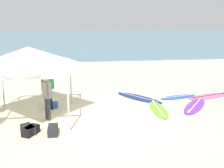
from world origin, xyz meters
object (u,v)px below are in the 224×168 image
Objects in this scene: surfboard_lime at (158,109)px; person_green at (48,87)px; surfboard_navy at (139,98)px; cooler_box at (52,103)px; surfboard_purple at (195,106)px; person_grey at (47,95)px; gear_bag_on_sand at (31,131)px; canopy_tent at (29,57)px; gear_bag_near_tent at (28,129)px; gear_bag_by_pole at (53,130)px; surfboard_blue at (178,97)px; surfboard_pink at (209,96)px.

surfboard_lime is 1.30× the size of person_green.
surfboard_navy is 4.05m from cooler_box.
cooler_box reaches higher than surfboard_purple.
person_grey reaches higher than gear_bag_on_sand.
surfboard_navy is at bearing 22.47° from canopy_tent.
surfboard_navy is 3.99× the size of gear_bag_near_tent.
gear_bag_by_pole is (-3.68, -3.51, 0.10)m from surfboard_navy.
surfboard_blue is 3.28× the size of gear_bag_near_tent.
surfboard_pink is at bearing 45.61° from surfboard_purple.
surfboard_purple is 2.60m from surfboard_navy.
surfboard_pink is at bearing 12.22° from canopy_tent.
surfboard_lime is (-1.68, -0.21, 0.00)m from surfboard_purple.
gear_bag_near_tent is 1.00× the size of gear_bag_on_sand.
gear_bag_near_tent and gear_bag_on_sand have the same top height.
surfboard_navy is 1.40× the size of person_grey.
canopy_tent reaches higher than gear_bag_by_pole.
gear_bag_by_pole is (-4.16, -1.85, 0.10)m from surfboard_lime.
gear_bag_by_pole is at bearing -84.13° from cooler_box.
gear_bag_near_tent is 2.57m from cooler_box.
surfboard_lime is 3.70× the size of gear_bag_on_sand.
person_grey is 1.54m from gear_bag_near_tent.
person_green is (-6.22, 0.35, 0.95)m from surfboard_purple.
cooler_box is at bearing 95.87° from gear_bag_by_pole.
person_green reaches higher than gear_bag_on_sand.
surfboard_purple is 6.19m from gear_bag_by_pole.
canopy_tent is 1.75× the size of person_grey.
gear_bag_on_sand is (-4.42, -3.46, 0.10)m from surfboard_navy.
gear_bag_on_sand reaches higher than surfboard_navy.
surfboard_purple is (-1.27, -1.29, -0.00)m from surfboard_pink.
gear_bag_by_pole is (0.29, -1.32, -0.85)m from person_grey.
gear_bag_on_sand is (-4.90, -1.80, 0.10)m from surfboard_lime.
gear_bag_on_sand reaches higher than surfboard_pink.
surfboard_blue is 3.28× the size of gear_bag_by_pole.
person_grey reaches higher than surfboard_pink.
surfboard_lime is (5.06, 0.23, -2.35)m from canopy_tent.
surfboard_blue is at bearing 7.18° from cooler_box.
person_green is at bearing 94.45° from person_grey.
canopy_tent is 5.00× the size of gear_bag_near_tent.
person_green is at bearing 98.91° from gear_bag_by_pole.
surfboard_navy is at bearing 177.32° from surfboard_pink.
surfboard_navy is 5.62m from gear_bag_on_sand.
gear_bag_near_tent is (-0.46, -2.25, -0.85)m from person_green.
surfboard_pink is 4.89× the size of cooler_box.
gear_bag_near_tent reaches higher than surfboard_navy.
person_green is 3.42× the size of cooler_box.
surfboard_purple and surfboard_blue have the same top height.
gear_bag_by_pole is at bearing -136.36° from surfboard_navy.
gear_bag_on_sand is 1.20× the size of cooler_box.
surfboard_pink is at bearing 21.91° from gear_bag_near_tent.
surfboard_navy is at bearing 176.65° from surfboard_blue.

